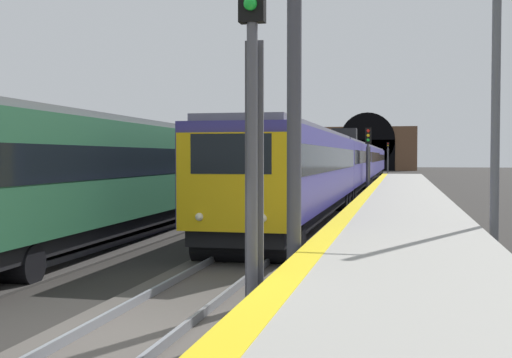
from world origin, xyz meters
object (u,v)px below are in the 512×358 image
Objects in this scene: overhead_signal_gantry at (79,12)px; train_adjacent_platform at (259,164)px; train_main_approaching at (355,163)px; catenary_mast_near at (494,109)px; railway_signal_near at (252,108)px; railway_signal_mid at (368,155)px; railway_signal_far at (388,155)px.

train_adjacent_platform is at bearing 5.09° from overhead_signal_gantry.
train_main_approaching is 8.93× the size of overhead_signal_gantry.
overhead_signal_gantry is 10.18m from catenary_mast_near.
overhead_signal_gantry is (-43.54, 2.57, 3.52)m from train_main_approaching.
railway_signal_near is at bearing -124.36° from overhead_signal_gantry.
railway_signal_far is at bearing -180.00° from railway_signal_mid.
train_main_approaching is 49.93m from railway_signal_far.
train_main_approaching is 46.56m from railway_signal_near.
train_adjacent_platform is 8.39× the size of catenary_mast_near.
train_adjacent_platform is 7.20m from railway_signal_mid.
train_main_approaching is 43.76m from overhead_signal_gantry.
railway_signal_far is 88.63m from catenary_mast_near.
railway_signal_far is 0.54× the size of overhead_signal_gantry.
catenary_mast_near is at bearing -60.65° from overhead_signal_gantry.
catenary_mast_near is at bearing 23.80° from train_adjacent_platform.
overhead_signal_gantry is at bearing 3.59° from train_adjacent_platform.
catenary_mast_near reaches higher than railway_signal_near.
railway_signal_mid is at bearing 9.64° from catenary_mast_near.
train_adjacent_platform is at bearing -167.73° from railway_signal_near.
railway_signal_far is at bearing 2.84° from catenary_mast_near.
train_main_approaching is at bearing -172.10° from railway_signal_mid.
railway_signal_mid is at bearing -8.04° from overhead_signal_gantry.
train_main_approaching is at bearing 9.07° from catenary_mast_near.
railway_signal_far is at bearing 178.06° from train_main_approaching.
railway_signal_near is 1.15× the size of railway_signal_far.
train_main_approaching is 1.29× the size of train_adjacent_platform.
catenary_mast_near is (-88.52, -4.39, 0.99)m from railway_signal_far.
catenary_mast_near is (-25.84, -4.39, 1.11)m from railway_signal_mid.
railway_signal_mid is 0.92× the size of railway_signal_far.
catenary_mast_near is (-38.63, -6.17, 1.74)m from train_main_approaching.
train_main_approaching is at bearing -3.38° from overhead_signal_gantry.
railway_signal_far is at bearing -2.66° from overhead_signal_gantry.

